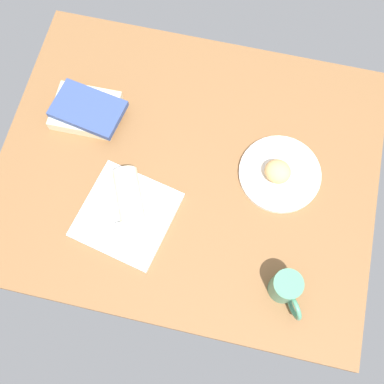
% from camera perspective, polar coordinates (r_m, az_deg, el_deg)
% --- Properties ---
extents(dining_table, '(1.10, 0.90, 0.04)m').
position_cam_1_polar(dining_table, '(1.40, -0.55, 2.65)').
color(dining_table, brown).
rests_on(dining_table, ground).
extents(round_plate, '(0.24, 0.24, 0.01)m').
position_cam_1_polar(round_plate, '(1.39, 10.49, 2.17)').
color(round_plate, silver).
rests_on(round_plate, dining_table).
extents(scone_pastry, '(0.09, 0.09, 0.06)m').
position_cam_1_polar(scone_pastry, '(1.36, 10.26, 2.44)').
color(scone_pastry, '#DDAC6A').
rests_on(scone_pastry, round_plate).
extents(square_plate, '(0.29, 0.29, 0.02)m').
position_cam_1_polar(square_plate, '(1.34, -7.87, -2.73)').
color(square_plate, white).
rests_on(square_plate, dining_table).
extents(sauce_cup, '(0.05, 0.05, 0.03)m').
position_cam_1_polar(sauce_cup, '(1.31, -8.63, -4.72)').
color(sauce_cup, silver).
rests_on(sauce_cup, square_plate).
extents(breakfast_wrap, '(0.12, 0.16, 0.07)m').
position_cam_1_polar(breakfast_wrap, '(1.31, -7.60, -0.40)').
color(breakfast_wrap, beige).
rests_on(breakfast_wrap, square_plate).
extents(book_stack, '(0.22, 0.17, 0.06)m').
position_cam_1_polar(book_stack, '(1.47, -12.57, 9.60)').
color(book_stack, beige).
rests_on(book_stack, dining_table).
extents(coffee_mug, '(0.09, 0.12, 0.10)m').
position_cam_1_polar(coffee_mug, '(1.27, 11.24, -11.27)').
color(coffee_mug, '#4C8C6B').
rests_on(coffee_mug, dining_table).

